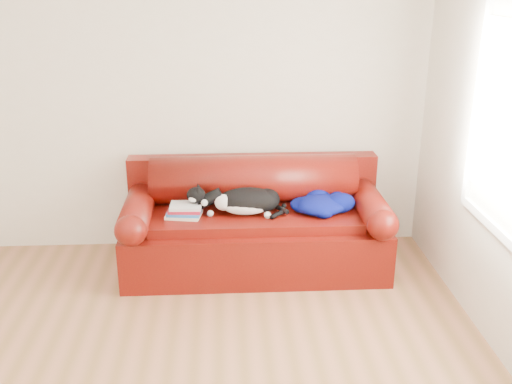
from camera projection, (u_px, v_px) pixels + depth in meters
The scene contains 6 objects.
room_shell at pixel (143, 109), 3.00m from camera, with size 4.52×4.02×2.61m.
sofa_base at pixel (255, 240), 4.91m from camera, with size 2.10×0.90×0.50m.
sofa_back at pixel (253, 195), 5.03m from camera, with size 2.10×1.01×0.88m.
book_stack at pixel (185, 210), 4.69m from camera, with size 0.30×0.25×0.10m.
cat at pixel (247, 202), 4.73m from camera, with size 0.72×0.29×0.26m.
blanket at pixel (322, 203), 4.79m from camera, with size 0.59×0.49×0.15m.
Camera 1 is at (0.53, -2.97, 2.32)m, focal length 42.00 mm.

